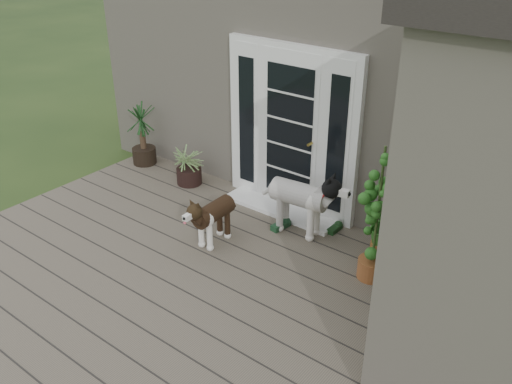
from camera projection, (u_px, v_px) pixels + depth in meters
The scene contains 14 objects.
deck at pixel (185, 296), 5.77m from camera, with size 6.20×4.60×0.12m, color #6B5B4C.
house_main at pixel (382, 70), 8.05m from camera, with size 7.40×4.00×3.10m, color #665E54.
door_unit at pixel (291, 130), 6.89m from camera, with size 1.90×0.14×2.15m, color white.
door_step at pixel (280, 209), 7.24m from camera, with size 1.60×0.40×0.05m, color white.
brindle_dog at pixel (214, 220), 6.44m from camera, with size 0.31×0.72×0.60m, color #352113, non-canonical shape.
white_dog at pixel (299, 205), 6.60m from camera, with size 0.39×0.92×0.77m, color white, non-canonical shape.
spider_plant at pixel (188, 163), 7.82m from camera, with size 0.60×0.60×0.64m, color #8CA968, non-canonical shape.
yucca at pixel (142, 133), 8.36m from camera, with size 0.69×0.69×1.00m, color black, non-canonical shape.
herb_a at pixel (382, 235), 6.23m from camera, with size 0.41×0.41×0.52m, color #1D4B15.
herb_b at pixel (402, 256), 5.80m from camera, with size 0.39×0.39×0.59m, color #185317.
herb_c at pixel (412, 247), 5.94m from camera, with size 0.38×0.38×0.59m, color #28601B.
sapling at pixel (378, 213), 5.59m from camera, with size 0.47×0.47×1.59m, color #205A19, non-canonical shape.
clog_left at pixel (335, 228), 6.78m from camera, with size 0.13×0.28×0.08m, color #143415, non-canonical shape.
clog_right at pixel (281, 225), 6.84m from camera, with size 0.15×0.31×0.09m, color #163920, non-canonical shape.
Camera 1 is at (3.41, -2.78, 3.70)m, focal length 38.57 mm.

